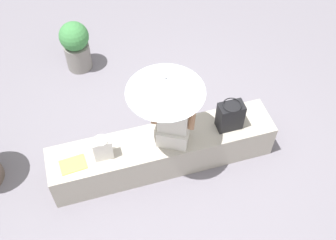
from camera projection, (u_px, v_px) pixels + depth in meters
The scene contains 8 objects.
ground_plane at pixel (163, 162), 5.03m from camera, with size 14.00×14.00×0.00m, color slate.
stone_bench at pixel (163, 151), 4.85m from camera, with size 2.65×0.51×0.47m, color #A8A093.
person_seated at pixel (174, 118), 4.36m from camera, with size 0.51×0.41×0.90m.
parasol at pixel (166, 85), 3.94m from camera, with size 0.80×0.80×1.04m.
handbag_black at pixel (230, 116), 4.65m from camera, with size 0.29×0.21×0.38m.
tote_bag_canvas at pixel (102, 148), 4.40m from camera, with size 0.21×0.16×0.30m.
magazine at pixel (73, 165), 4.44m from camera, with size 0.28×0.20×0.01m, color #EAE04C.
planter_far at pixel (76, 45), 5.80m from camera, with size 0.42×0.42×0.77m.
Camera 1 is at (0.73, 2.68, 4.23)m, focal length 43.74 mm.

